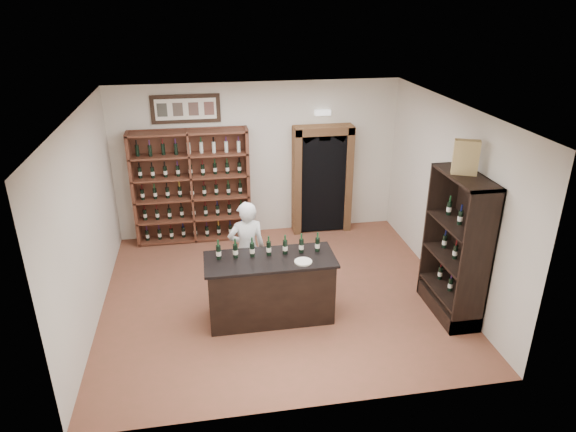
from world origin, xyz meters
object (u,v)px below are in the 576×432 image
object	(u,v)px
tasting_counter	(270,289)
side_cabinet	(455,268)
wine_crate	(466,157)
shopkeeper	(247,250)
counter_bottle_0	(219,252)
wine_shelf	(192,186)

from	to	relation	value
tasting_counter	side_cabinet	size ratio (longest dim) A/B	0.85
tasting_counter	wine_crate	bearing A→B (deg)	-5.13
side_cabinet	tasting_counter	bearing A→B (deg)	173.72
tasting_counter	side_cabinet	distance (m)	2.75
tasting_counter	wine_crate	xyz separation A→B (m)	(2.67, -0.24, 1.94)
wine_crate	side_cabinet	bearing A→B (deg)	-25.61
shopkeeper	wine_crate	size ratio (longest dim) A/B	3.37
counter_bottle_0	shopkeeper	world-z (taller)	shopkeeper
counter_bottle_0	shopkeeper	size ratio (longest dim) A/B	0.19
wine_shelf	shopkeeper	bearing A→B (deg)	-69.55
wine_crate	counter_bottle_0	bearing A→B (deg)	-161.98
wine_shelf	tasting_counter	bearing A→B (deg)	-69.44
wine_shelf	side_cabinet	size ratio (longest dim) A/B	1.00
tasting_counter	shopkeeper	world-z (taller)	shopkeeper
side_cabinet	wine_shelf	bearing A→B (deg)	139.79
tasting_counter	side_cabinet	xyz separation A→B (m)	(2.72, -0.30, 0.26)
shopkeeper	wine_shelf	bearing A→B (deg)	-74.85
wine_shelf	side_cabinet	bearing A→B (deg)	-40.21
counter_bottle_0	wine_crate	xyz separation A→B (m)	(3.39, -0.35, 1.33)
shopkeeper	tasting_counter	bearing A→B (deg)	105.60
counter_bottle_0	side_cabinet	distance (m)	3.49
wine_shelf	side_cabinet	distance (m)	5.02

